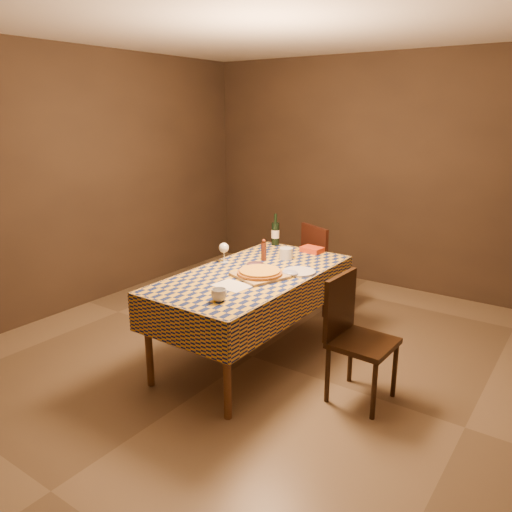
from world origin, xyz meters
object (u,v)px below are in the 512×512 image
at_px(white_plate, 299,272).
at_px(chair_far, 322,263).
at_px(cutting_board, 260,276).
at_px(wine_bottle, 275,233).
at_px(dining_table, 253,281).
at_px(bowl, 255,266).
at_px(chair_right, 353,331).
at_px(pizza, 260,272).

distance_m(white_plate, chair_far, 1.17).
xyz_separation_m(cutting_board, wine_bottle, (-0.45, 0.92, 0.11)).
bearing_deg(dining_table, chair_far, 91.45).
relative_size(dining_table, bowl, 12.42).
bearing_deg(chair_right, cutting_board, 178.99).
relative_size(bowl, white_plate, 0.56).
bearing_deg(pizza, white_plate, 54.26).
distance_m(bowl, chair_far, 1.24).
bearing_deg(white_plate, dining_table, -145.01).
xyz_separation_m(wine_bottle, white_plate, (0.65, -0.64, -0.11)).
distance_m(wine_bottle, chair_far, 0.65).
height_order(pizza, white_plate, pizza).
bearing_deg(pizza, chair_far, 96.14).
height_order(dining_table, wine_bottle, wine_bottle).
distance_m(cutting_board, bowl, 0.22).
distance_m(dining_table, pizza, 0.17).
height_order(bowl, chair_far, chair_far).
bearing_deg(cutting_board, white_plate, 54.26).
bearing_deg(chair_far, bowl, -90.32).
relative_size(pizza, chair_right, 0.42).
xyz_separation_m(dining_table, bowl, (-0.04, 0.10, 0.10)).
relative_size(chair_far, chair_right, 1.00).
bearing_deg(dining_table, bowl, 112.28).
bearing_deg(white_plate, cutting_board, -125.74).
relative_size(wine_bottle, chair_far, 0.34).
bearing_deg(bowl, white_plate, 19.20).
bearing_deg(bowl, cutting_board, -45.49).
bearing_deg(white_plate, chair_far, 107.80).
bearing_deg(bowl, pizza, -45.49).
xyz_separation_m(pizza, chair_right, (0.83, -0.01, -0.29)).
height_order(pizza, wine_bottle, wine_bottle).
distance_m(bowl, white_plate, 0.38).
bearing_deg(dining_table, white_plate, 34.99).
relative_size(wine_bottle, white_plate, 1.18).
height_order(bowl, chair_right, chair_right).
relative_size(pizza, bowl, 2.61).
bearing_deg(cutting_board, chair_right, -1.01).
bearing_deg(chair_far, cutting_board, -83.86).
bearing_deg(cutting_board, bowl, 134.51).
height_order(pizza, chair_far, chair_far).
bearing_deg(wine_bottle, dining_table, -68.74).
height_order(white_plate, chair_right, chair_right).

